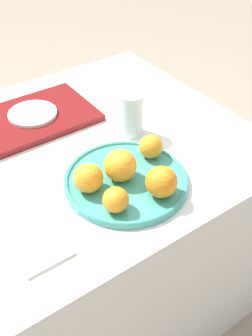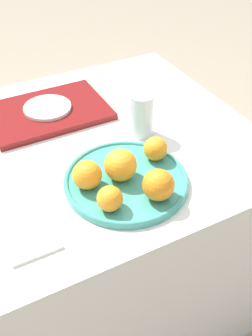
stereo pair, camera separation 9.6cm
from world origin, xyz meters
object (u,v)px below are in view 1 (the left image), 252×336
object	(u,v)px
orange_3	(88,178)
serving_tray	(33,118)
orange_0	(151,147)
orange_2	(161,182)
orange_4	(116,200)
fruit_platter	(126,180)
water_glass	(131,114)
napkin	(41,249)
side_plate	(33,114)
orange_1	(120,165)

from	to	relation	value
orange_3	serving_tray	xyz separation A→B (m)	(0.03, 0.38, -0.04)
orange_0	orange_2	distance (m)	0.15
orange_3	serving_tray	world-z (taller)	orange_3
serving_tray	orange_4	bearing A→B (deg)	-91.31
fruit_platter	orange_2	bearing A→B (deg)	-67.96
water_glass	napkin	world-z (taller)	water_glass
side_plate	serving_tray	bearing A→B (deg)	90.00
orange_1	orange_4	size ratio (longest dim) A/B	1.35
orange_4	water_glass	xyz separation A→B (m)	(0.22, 0.25, 0.02)
fruit_platter	orange_2	world-z (taller)	orange_2
fruit_platter	water_glass	size ratio (longest dim) A/B	2.43
side_plate	napkin	world-z (taller)	side_plate
serving_tray	napkin	distance (m)	0.51
orange_0	orange_2	size ratio (longest dim) A/B	0.83
orange_0	napkin	size ratio (longest dim) A/B	0.57
orange_4	serving_tray	size ratio (longest dim) A/B	0.17
serving_tray	napkin	size ratio (longest dim) A/B	3.27
orange_1	napkin	world-z (taller)	orange_1
orange_2	orange_3	xyz separation A→B (m)	(-0.13, 0.11, -0.00)
orange_0	napkin	bearing A→B (deg)	-164.08
orange_4	napkin	world-z (taller)	orange_4
serving_tray	napkin	bearing A→B (deg)	-113.11
orange_3	napkin	bearing A→B (deg)	-152.75
fruit_platter	serving_tray	xyz separation A→B (m)	(-0.07, 0.40, -0.00)
orange_0	orange_4	distance (m)	0.22
serving_tray	side_plate	xyz separation A→B (m)	(0.00, -0.00, 0.02)
water_glass	serving_tray	world-z (taller)	water_glass
orange_0	side_plate	size ratio (longest dim) A/B	0.43
orange_2	serving_tray	size ratio (longest dim) A/B	0.21
orange_3	water_glass	xyz separation A→B (m)	(0.23, 0.15, 0.01)
water_glass	napkin	size ratio (longest dim) A/B	1.16
orange_2	orange_4	distance (m)	0.12
side_plate	napkin	size ratio (longest dim) A/B	1.34
fruit_platter	orange_0	size ratio (longest dim) A/B	4.95
fruit_platter	serving_tray	world-z (taller)	same
orange_4	side_plate	bearing A→B (deg)	88.69
fruit_platter	orange_3	xyz separation A→B (m)	(-0.09, 0.02, 0.04)
orange_3	water_glass	distance (m)	0.28
orange_2	side_plate	xyz separation A→B (m)	(-0.11, 0.49, -0.03)
orange_2	water_glass	distance (m)	0.28
orange_4	side_plate	distance (m)	0.47
orange_1	water_glass	xyz separation A→B (m)	(0.15, 0.16, 0.01)
orange_3	water_glass	world-z (taller)	water_glass
napkin	side_plate	bearing A→B (deg)	66.89
orange_2	orange_1	bearing A→B (deg)	114.38
fruit_platter	side_plate	size ratio (longest dim) A/B	2.12
fruit_platter	orange_2	distance (m)	0.11
orange_4	orange_1	bearing A→B (deg)	50.29
orange_3	side_plate	world-z (taller)	orange_3
orange_1	orange_3	size ratio (longest dim) A/B	1.13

